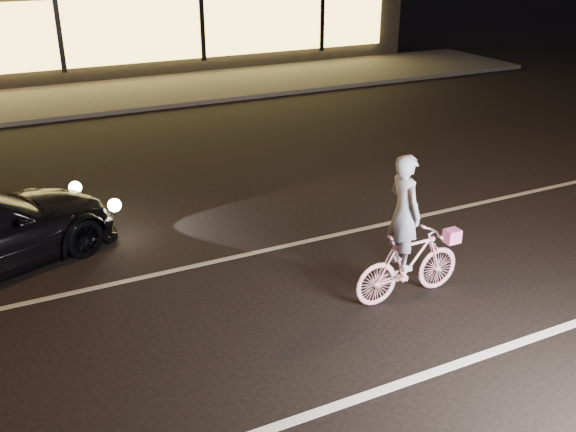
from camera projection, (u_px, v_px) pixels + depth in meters
ground at (265, 333)px, 7.68m from camera, size 90.00×90.00×0.00m
lane_stripe_near at (327, 409)px, 6.45m from camera, size 60.00×0.12×0.01m
lane_stripe_far at (208, 263)px, 9.32m from camera, size 60.00×0.10×0.01m
sidewalk at (77, 99)px, 18.32m from camera, size 30.00×4.00×0.12m
storefront at (39, 4)px, 22.37m from camera, size 25.40×8.42×4.20m
cyclist at (407, 249)px, 8.17m from camera, size 1.58×0.54×1.99m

